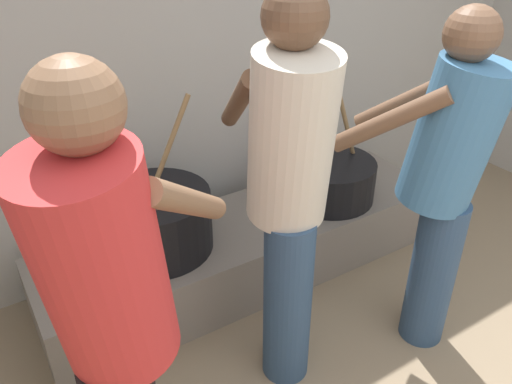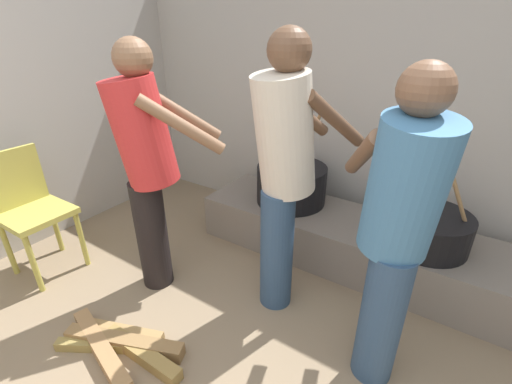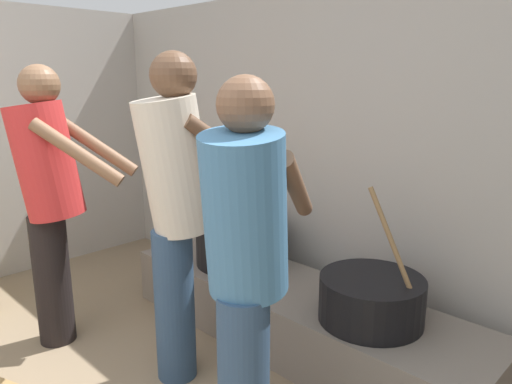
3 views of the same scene
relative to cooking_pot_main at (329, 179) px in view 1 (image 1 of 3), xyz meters
name	(u,v)px [view 1 (image 1 of 3)]	position (x,y,z in m)	size (l,w,h in m)	color
block_enclosure_rear	(208,69)	(-0.45, 0.55, 0.56)	(4.92, 0.20, 2.03)	#ADA8A0
hearth_ledge	(250,246)	(-0.51, 0.03, -0.28)	(2.25, 0.60, 0.34)	slate
cooking_pot_main	(329,179)	(0.00, 0.00, 0.00)	(0.51, 0.51, 0.68)	black
cooking_pot_secondary	(155,221)	(-1.01, 0.07, 0.04)	(0.54, 0.54, 0.75)	black
cook_in_red_shirt	(113,317)	(-1.49, -0.90, 0.44)	(0.70, 0.68, 1.57)	black
cook_in_blue_shirt	(445,174)	(-0.07, -0.78, 0.41)	(0.58, 0.71, 1.52)	navy
cook_in_cream_shirt	(289,183)	(-0.72, -0.61, 0.48)	(0.52, 0.74, 1.62)	navy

